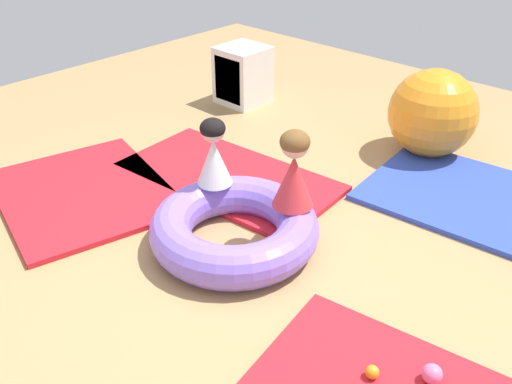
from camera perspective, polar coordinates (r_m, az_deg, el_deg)
ground_plane at (r=3.54m, az=-1.56°, el=-6.45°), size 8.00×8.00×0.00m
gym_mat_near_left at (r=4.33m, az=-17.12°, el=-0.03°), size 1.60×1.43×0.04m
gym_mat_far_left at (r=4.33m, az=23.65°, el=-1.40°), size 1.97×1.28×0.04m
gym_mat_far_right at (r=4.34m, az=-2.82°, el=1.55°), size 1.75×1.01×0.04m
inflatable_cushion at (r=3.55m, az=-2.21°, el=-3.66°), size 1.07×1.07×0.27m
child_in_red at (r=3.42m, az=3.86°, el=2.25°), size 0.33×0.33×0.51m
child_in_white at (r=3.67m, az=-4.32°, el=4.03°), size 0.29×0.29×0.46m
play_ball_orange at (r=2.81m, az=11.71°, el=-17.46°), size 0.07×0.07×0.07m
play_ball_pink at (r=2.85m, az=17.46°, el=-17.21°), size 0.10×0.10×0.10m
play_ball_red at (r=3.92m, az=-2.17°, el=-1.09°), size 0.06×0.06×0.06m
exercise_ball_large at (r=4.81m, az=17.50°, el=7.64°), size 0.72×0.72×0.72m
storage_cube at (r=5.67m, az=-1.51°, el=11.74°), size 0.44×0.44×0.56m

